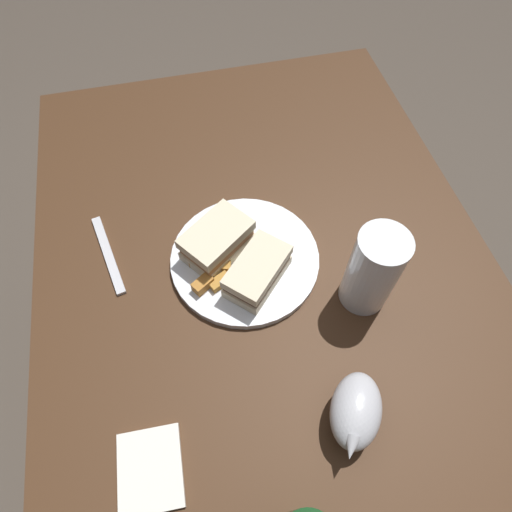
% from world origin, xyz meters
% --- Properties ---
extents(ground_plane, '(6.00, 6.00, 0.00)m').
position_xyz_m(ground_plane, '(0.00, 0.00, 0.00)').
color(ground_plane, '#4C4238').
extents(dining_table, '(1.18, 0.83, 0.76)m').
position_xyz_m(dining_table, '(0.00, 0.00, 0.38)').
color(dining_table, '#422816').
rests_on(dining_table, ground).
extents(plate, '(0.27, 0.27, 0.01)m').
position_xyz_m(plate, '(-0.03, -0.04, 0.76)').
color(plate, white).
rests_on(plate, dining_table).
extents(sandwich_half_left, '(0.13, 0.14, 0.06)m').
position_xyz_m(sandwich_half_left, '(-0.05, -0.08, 0.80)').
color(sandwich_half_left, beige).
rests_on(sandwich_half_left, plate).
extents(sandwich_half_right, '(0.14, 0.14, 0.05)m').
position_xyz_m(sandwich_half_right, '(0.02, -0.02, 0.80)').
color(sandwich_half_right, beige).
rests_on(sandwich_half_right, plate).
extents(potato_wedge_front, '(0.03, 0.04, 0.01)m').
position_xyz_m(potato_wedge_front, '(0.02, -0.09, 0.78)').
color(potato_wedge_front, '#B77F33').
rests_on(potato_wedge_front, plate).
extents(potato_wedge_middle, '(0.05, 0.03, 0.02)m').
position_xyz_m(potato_wedge_middle, '(-0.02, -0.07, 0.78)').
color(potato_wedge_middle, '#B77F33').
rests_on(potato_wedge_middle, plate).
extents(potato_wedge_back, '(0.04, 0.03, 0.02)m').
position_xyz_m(potato_wedge_back, '(-0.04, -0.11, 0.78)').
color(potato_wedge_back, gold).
rests_on(potato_wedge_back, plate).
extents(potato_wedge_left_edge, '(0.05, 0.04, 0.02)m').
position_xyz_m(potato_wedge_left_edge, '(-0.04, -0.12, 0.78)').
color(potato_wedge_left_edge, gold).
rests_on(potato_wedge_left_edge, plate).
extents(potato_wedge_right_edge, '(0.04, 0.04, 0.02)m').
position_xyz_m(potato_wedge_right_edge, '(0.02, -0.12, 0.78)').
color(potato_wedge_right_edge, '#AD702D').
rests_on(potato_wedge_right_edge, plate).
extents(pint_glass, '(0.08, 0.08, 0.17)m').
position_xyz_m(pint_glass, '(0.09, 0.15, 0.83)').
color(pint_glass, white).
rests_on(pint_glass, dining_table).
extents(gravy_boat, '(0.13, 0.12, 0.07)m').
position_xyz_m(gravy_boat, '(0.28, 0.06, 0.80)').
color(gravy_boat, '#B7B7BC').
rests_on(gravy_boat, dining_table).
extents(napkin, '(0.11, 0.09, 0.01)m').
position_xyz_m(napkin, '(0.28, -0.24, 0.76)').
color(napkin, silver).
rests_on(napkin, dining_table).
extents(fork, '(0.18, 0.05, 0.01)m').
position_xyz_m(fork, '(-0.09, -0.28, 0.76)').
color(fork, silver).
rests_on(fork, dining_table).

